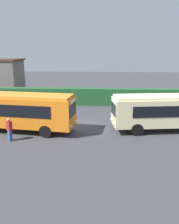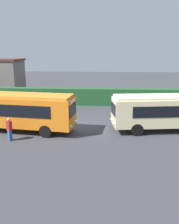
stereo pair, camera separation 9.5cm
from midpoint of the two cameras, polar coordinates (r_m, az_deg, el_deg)
ground_plane at (r=22.06m, az=-3.27°, el=-3.35°), size 109.07×109.07×0.00m
bus_orange at (r=21.38m, az=-17.22°, el=0.53°), size 10.56×3.77×3.18m
bus_cream at (r=21.48m, az=17.93°, el=0.34°), size 9.50×3.65×3.03m
person_center at (r=19.33m, az=-18.16°, el=-3.75°), size 0.50×0.47×1.78m
hedge_row at (r=30.33m, az=-1.36°, el=3.64°), size 66.53×1.23×2.07m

